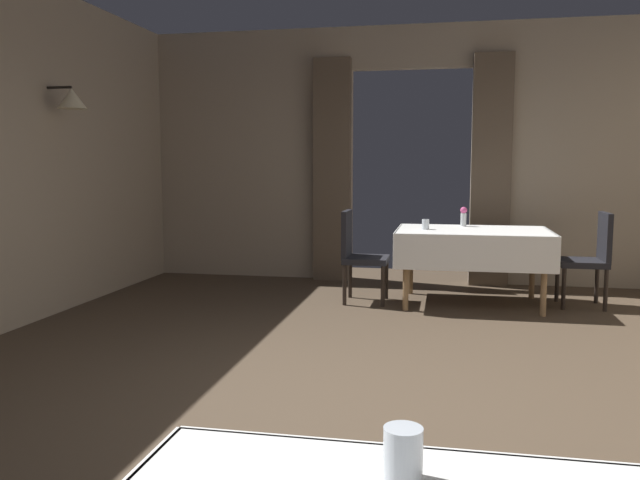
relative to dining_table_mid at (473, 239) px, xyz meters
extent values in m
plane|color=#4C3D2D|center=(-0.69, -2.96, -0.65)|extent=(10.08, 10.08, 0.00)
cylinder|color=black|center=(-3.71, -1.16, 1.43)|extent=(0.24, 0.02, 0.02)
cone|color=beige|center=(-3.59, -1.16, 1.33)|extent=(0.26, 0.26, 0.18)
cube|color=gray|center=(-2.64, 1.24, 0.85)|extent=(2.50, 0.12, 3.00)
cube|color=gray|center=(1.26, 1.24, 0.85)|extent=(2.50, 0.12, 3.00)
cube|color=gray|center=(-0.69, 1.24, 2.10)|extent=(1.40, 0.12, 0.50)
cube|color=brown|center=(-1.61, 1.10, 0.66)|extent=(0.44, 0.14, 2.63)
cube|color=brown|center=(0.23, 1.10, 0.66)|extent=(0.44, 0.14, 2.63)
cylinder|color=olive|center=(-0.63, -0.41, -0.30)|extent=(0.06, 0.06, 0.71)
cylinder|color=olive|center=(0.63, -0.41, -0.30)|extent=(0.06, 0.06, 0.71)
cylinder|color=olive|center=(-0.63, 0.41, -0.30)|extent=(0.06, 0.06, 0.71)
cylinder|color=olive|center=(0.63, 0.41, -0.30)|extent=(0.06, 0.06, 0.71)
cube|color=olive|center=(0.00, 0.00, 0.07)|extent=(1.42, 0.99, 0.03)
cube|color=white|center=(0.00, 0.00, 0.09)|extent=(1.48, 1.05, 0.01)
cube|color=white|center=(0.00, -0.52, -0.07)|extent=(1.48, 0.02, 0.34)
cube|color=white|center=(0.00, 0.52, -0.07)|extent=(1.48, 0.02, 0.34)
cube|color=white|center=(-0.74, 0.00, -0.07)|extent=(0.02, 1.05, 0.34)
cube|color=white|center=(0.74, 0.00, -0.07)|extent=(0.02, 1.05, 0.34)
cylinder|color=black|center=(-0.86, 0.08, -0.44)|extent=(0.04, 0.04, 0.42)
cylinder|color=black|center=(-0.86, -0.30, -0.44)|extent=(0.04, 0.04, 0.42)
cylinder|color=black|center=(-1.24, 0.08, -0.44)|extent=(0.04, 0.04, 0.42)
cylinder|color=black|center=(-1.24, -0.30, -0.44)|extent=(0.04, 0.04, 0.42)
cube|color=black|center=(-1.05, -0.11, -0.22)|extent=(0.44, 0.44, 0.06)
cube|color=black|center=(-1.25, -0.11, 0.04)|extent=(0.05, 0.42, 0.48)
cylinder|color=black|center=(0.86, -0.09, -0.44)|extent=(0.04, 0.04, 0.42)
cylinder|color=black|center=(0.86, 0.29, -0.44)|extent=(0.04, 0.04, 0.42)
cylinder|color=black|center=(1.24, -0.09, -0.44)|extent=(0.04, 0.04, 0.42)
cylinder|color=black|center=(1.24, 0.29, -0.44)|extent=(0.04, 0.04, 0.42)
cube|color=black|center=(1.05, 0.10, -0.22)|extent=(0.44, 0.44, 0.06)
cube|color=black|center=(1.25, 0.10, 0.04)|extent=(0.05, 0.42, 0.48)
cylinder|color=silver|center=(-0.34, -5.28, 0.15)|extent=(0.08, 0.08, 0.11)
cylinder|color=silver|center=(-0.09, 0.35, 0.17)|extent=(0.06, 0.06, 0.14)
sphere|color=#D84C8C|center=(-0.09, 0.35, 0.27)|extent=(0.07, 0.07, 0.07)
cylinder|color=silver|center=(-0.46, -0.06, 0.15)|extent=(0.07, 0.07, 0.10)
camera|label=1|loc=(-0.26, -6.53, 0.73)|focal=36.27mm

